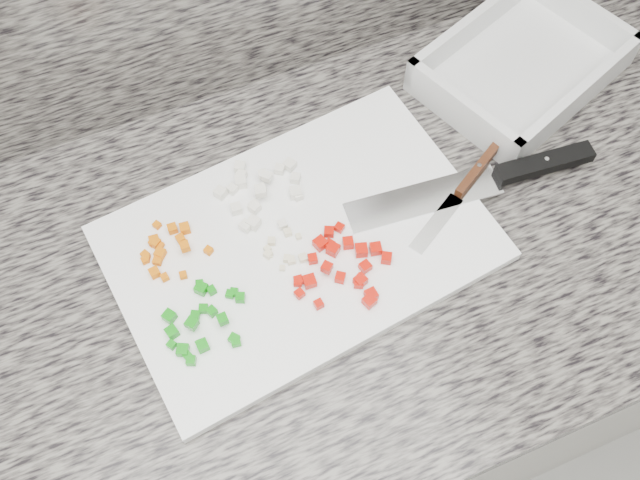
# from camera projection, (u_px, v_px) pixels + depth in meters

# --- Properties ---
(cabinet) EXTENTS (3.92, 0.62, 0.86)m
(cabinet) POSITION_uv_depth(u_px,v_px,m) (254.00, 392.00, 1.30)
(cabinet) COLOR silver
(cabinet) RESTS_ON ground
(countertop) EXTENTS (3.96, 0.64, 0.04)m
(countertop) POSITION_uv_depth(u_px,v_px,m) (224.00, 293.00, 0.90)
(countertop) COLOR #67635B
(countertop) RESTS_ON cabinet
(cutting_board) EXTENTS (0.50, 0.36, 0.02)m
(cutting_board) POSITION_uv_depth(u_px,v_px,m) (299.00, 243.00, 0.90)
(cutting_board) COLOR white
(cutting_board) RESTS_ON countertop
(carrot_pile) EXTENTS (0.09, 0.09, 0.02)m
(carrot_pile) POSITION_uv_depth(u_px,v_px,m) (167.00, 247.00, 0.88)
(carrot_pile) COLOR #D36304
(carrot_pile) RESTS_ON cutting_board
(onion_pile) EXTENTS (0.12, 0.12, 0.02)m
(onion_pile) POSITION_uv_depth(u_px,v_px,m) (259.00, 193.00, 0.92)
(onion_pile) COLOR white
(onion_pile) RESTS_ON cutting_board
(green_pepper_pile) EXTENTS (0.11, 0.10, 0.02)m
(green_pepper_pile) POSITION_uv_depth(u_px,v_px,m) (201.00, 323.00, 0.84)
(green_pepper_pile) COLOR #0B820C
(green_pepper_pile) RESTS_ON cutting_board
(red_pepper_pile) EXTENTS (0.13, 0.12, 0.02)m
(red_pepper_pile) POSITION_uv_depth(u_px,v_px,m) (344.00, 265.00, 0.87)
(red_pepper_pile) COLOR #C10E02
(red_pepper_pile) RESTS_ON cutting_board
(garlic_pile) EXTENTS (0.05, 0.05, 0.01)m
(garlic_pile) POSITION_uv_depth(u_px,v_px,m) (283.00, 251.00, 0.88)
(garlic_pile) COLOR beige
(garlic_pile) RESTS_ON cutting_board
(chef_knife) EXTENTS (0.34, 0.07, 0.02)m
(chef_knife) POSITION_uv_depth(u_px,v_px,m) (504.00, 175.00, 0.94)
(chef_knife) COLOR silver
(chef_knife) RESTS_ON cutting_board
(paring_knife) EXTENTS (0.18, 0.11, 0.02)m
(paring_knife) POSITION_uv_depth(u_px,v_px,m) (468.00, 183.00, 0.93)
(paring_knife) COLOR silver
(paring_knife) RESTS_ON cutting_board
(tray) EXTENTS (0.33, 0.29, 0.06)m
(tray) POSITION_uv_depth(u_px,v_px,m) (521.00, 67.00, 1.02)
(tray) COLOR silver
(tray) RESTS_ON countertop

